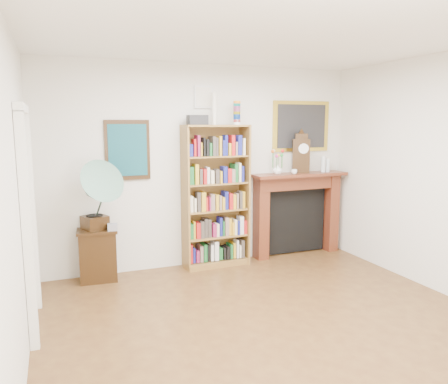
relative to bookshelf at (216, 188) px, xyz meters
name	(u,v)px	position (x,y,z in m)	size (l,w,h in m)	color
room	(295,192)	(-0.12, -2.32, 0.29)	(4.51, 5.01, 2.81)	#4B2B16
door_casing	(28,201)	(-2.32, -1.12, 0.16)	(0.08, 1.02, 2.17)	white
teal_poster	(128,150)	(-1.17, 0.16, 0.55)	(0.58, 0.04, 0.78)	black
small_picture	(204,97)	(-0.12, 0.16, 1.25)	(0.26, 0.04, 0.30)	white
gilt_painting	(301,126)	(1.43, 0.16, 0.85)	(0.95, 0.04, 0.75)	gold
bookshelf	(216,188)	(0.00, 0.00, 0.00)	(0.92, 0.36, 2.27)	brown
side_cabinet	(98,255)	(-1.61, -0.02, -0.77)	(0.49, 0.36, 0.67)	black
fireplace	(296,206)	(1.34, 0.07, -0.36)	(1.50, 0.38, 1.26)	#521C13
gramophone	(94,191)	(-1.63, -0.13, 0.07)	(0.76, 0.84, 0.90)	black
cd_stack	(112,227)	(-1.43, -0.13, -0.40)	(0.12, 0.12, 0.08)	#B5B5C2
mantel_clock	(301,154)	(1.37, 0.05, 0.44)	(0.29, 0.23, 0.58)	black
flower_vase	(277,169)	(0.95, 0.00, 0.23)	(0.14, 0.14, 0.14)	white
teacup	(294,172)	(1.19, -0.07, 0.19)	(0.09, 0.09, 0.07)	white
bottle_left	(323,164)	(1.75, 0.01, 0.28)	(0.07, 0.07, 0.24)	silver
bottle_right	(328,165)	(1.83, 0.01, 0.26)	(0.06, 0.06, 0.20)	silver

